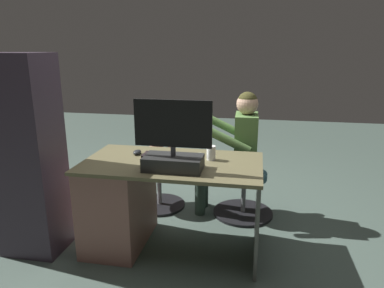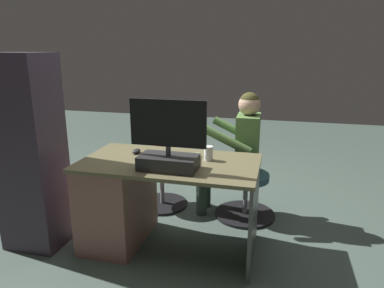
% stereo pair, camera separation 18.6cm
% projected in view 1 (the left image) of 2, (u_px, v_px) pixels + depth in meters
% --- Properties ---
extents(ground_plane, '(10.00, 10.00, 0.00)m').
position_uv_depth(ground_plane, '(183.00, 225.00, 3.18)').
color(ground_plane, '#44554D').
extents(desk, '(1.35, 0.74, 0.72)m').
position_uv_depth(desk, '(130.00, 199.00, 2.80)').
color(desk, brown).
rests_on(desk, ground_plane).
extents(monitor, '(0.54, 0.23, 0.49)m').
position_uv_depth(monitor, '(173.00, 149.00, 2.44)').
color(monitor, '#262726').
rests_on(monitor, desk).
extents(keyboard, '(0.42, 0.14, 0.02)m').
position_uv_depth(keyboard, '(169.00, 156.00, 2.76)').
color(keyboard, black).
rests_on(keyboard, desk).
extents(computer_mouse, '(0.06, 0.10, 0.04)m').
position_uv_depth(computer_mouse, '(137.00, 152.00, 2.82)').
color(computer_mouse, black).
rests_on(computer_mouse, desk).
extents(cup, '(0.07, 0.07, 0.11)m').
position_uv_depth(cup, '(211.00, 153.00, 2.68)').
color(cup, white).
rests_on(cup, desk).
extents(tv_remote, '(0.06, 0.15, 0.02)m').
position_uv_depth(tv_remote, '(151.00, 158.00, 2.71)').
color(tv_remote, black).
rests_on(tv_remote, desk).
extents(notebook_binder, '(0.27, 0.33, 0.02)m').
position_uv_depth(notebook_binder, '(187.00, 160.00, 2.65)').
color(notebook_binder, beige).
rests_on(notebook_binder, desk).
extents(office_chair_teddy, '(0.51, 0.51, 0.42)m').
position_uv_depth(office_chair_teddy, '(159.00, 183.00, 3.50)').
color(office_chair_teddy, black).
rests_on(office_chair_teddy, ground_plane).
extents(teddy_bear, '(0.24, 0.25, 0.35)m').
position_uv_depth(teddy_bear, '(159.00, 150.00, 3.42)').
color(teddy_bear, '#956857').
rests_on(teddy_bear, office_chair_teddy).
extents(visitor_chair, '(0.57, 0.57, 0.42)m').
position_uv_depth(visitor_chair, '(244.00, 192.00, 3.34)').
color(visitor_chair, black).
rests_on(visitor_chair, ground_plane).
extents(person, '(0.56, 0.48, 1.18)m').
position_uv_depth(person, '(236.00, 145.00, 3.23)').
color(person, '#52773D').
rests_on(person, ground_plane).
extents(equipment_rack, '(0.44, 0.36, 1.52)m').
position_uv_depth(equipment_rack, '(28.00, 157.00, 2.63)').
color(equipment_rack, '#342936').
rests_on(equipment_rack, ground_plane).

